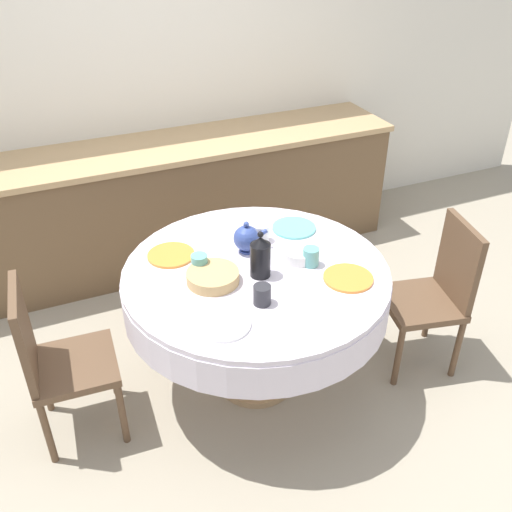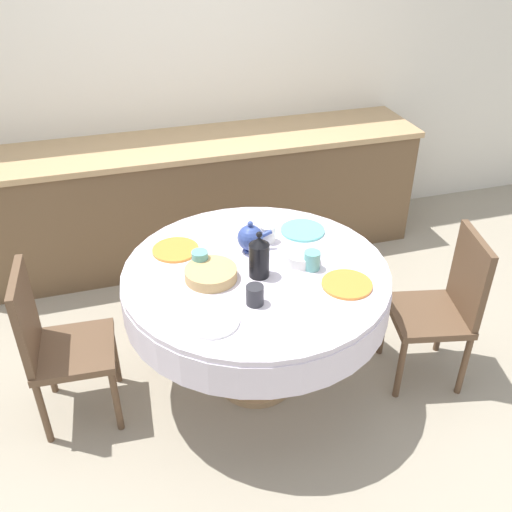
# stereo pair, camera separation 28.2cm
# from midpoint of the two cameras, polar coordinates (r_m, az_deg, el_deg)

# --- Properties ---
(ground_plane) EXTENTS (12.00, 12.00, 0.00)m
(ground_plane) POSITION_cam_midpoint_polar(r_m,az_deg,el_deg) (3.35, -2.46, -12.36)
(ground_plane) COLOR #9E937F
(wall_back) EXTENTS (7.00, 0.05, 2.60)m
(wall_back) POSITION_cam_midpoint_polar(r_m,az_deg,el_deg) (4.25, -12.23, 17.42)
(wall_back) COLOR silver
(wall_back) RESTS_ON ground_plane
(kitchen_counter) EXTENTS (3.24, 0.64, 0.90)m
(kitchen_counter) POSITION_cam_midpoint_polar(r_m,az_deg,el_deg) (4.24, -9.89, 5.32)
(kitchen_counter) COLOR brown
(kitchen_counter) RESTS_ON ground_plane
(dining_table) EXTENTS (1.36, 1.36, 0.77)m
(dining_table) POSITION_cam_midpoint_polar(r_m,az_deg,el_deg) (2.93, -2.75, -3.44)
(dining_table) COLOR tan
(dining_table) RESTS_ON ground_plane
(chair_left) EXTENTS (0.48, 0.48, 0.90)m
(chair_left) POSITION_cam_midpoint_polar(r_m,az_deg,el_deg) (3.29, 15.22, -3.38)
(chair_left) COLOR brown
(chair_left) RESTS_ON ground_plane
(chair_right) EXTENTS (0.42, 0.42, 0.90)m
(chair_right) POSITION_cam_midpoint_polar(r_m,az_deg,el_deg) (2.96, -22.11, -9.49)
(chair_right) COLOR brown
(chair_right) RESTS_ON ground_plane
(plate_near_left) EXTENTS (0.25, 0.25, 0.01)m
(plate_near_left) POSITION_cam_midpoint_polar(r_m,az_deg,el_deg) (2.52, -6.52, -6.88)
(plate_near_left) COLOR white
(plate_near_left) RESTS_ON dining_table
(cup_near_left) EXTENTS (0.08, 0.08, 0.10)m
(cup_near_left) POSITION_cam_midpoint_polar(r_m,az_deg,el_deg) (2.60, -2.48, -4.02)
(cup_near_left) COLOR #28282D
(cup_near_left) RESTS_ON dining_table
(plate_near_right) EXTENTS (0.25, 0.25, 0.01)m
(plate_near_right) POSITION_cam_midpoint_polar(r_m,az_deg,el_deg) (2.80, 6.38, -2.30)
(plate_near_right) COLOR orange
(plate_near_right) RESTS_ON dining_table
(cup_near_right) EXTENTS (0.08, 0.08, 0.10)m
(cup_near_right) POSITION_cam_midpoint_polar(r_m,az_deg,el_deg) (2.87, 2.73, -0.17)
(cup_near_right) COLOR #5BA39E
(cup_near_right) RESTS_ON dining_table
(plate_far_left) EXTENTS (0.25, 0.25, 0.01)m
(plate_far_left) POSITION_cam_midpoint_polar(r_m,az_deg,el_deg) (3.01, -11.16, 0.01)
(plate_far_left) COLOR orange
(plate_far_left) RESTS_ON dining_table
(cup_far_left) EXTENTS (0.08, 0.08, 0.10)m
(cup_far_left) POSITION_cam_midpoint_polar(r_m,az_deg,el_deg) (2.84, -8.50, -0.84)
(cup_far_left) COLOR #5BA39E
(cup_far_left) RESTS_ON dining_table
(plate_far_right) EXTENTS (0.25, 0.25, 0.01)m
(plate_far_right) POSITION_cam_midpoint_polar(r_m,az_deg,el_deg) (3.20, 1.31, 2.76)
(plate_far_right) COLOR #60BCB7
(plate_far_right) RESTS_ON dining_table
(cup_far_right) EXTENTS (0.08, 0.08, 0.10)m
(cup_far_right) POSITION_cam_midpoint_polar(r_m,az_deg,el_deg) (3.07, -2.08, 2.23)
(cup_far_right) COLOR white
(cup_far_right) RESTS_ON dining_table
(coffee_carafe) EXTENTS (0.10, 0.10, 0.25)m
(coffee_carafe) POSITION_cam_midpoint_polar(r_m,az_deg,el_deg) (2.76, -2.54, -0.18)
(coffee_carafe) COLOR black
(coffee_carafe) RESTS_ON dining_table
(teapot) EXTENTS (0.19, 0.14, 0.18)m
(teapot) POSITION_cam_midpoint_polar(r_m,az_deg,el_deg) (2.96, -3.67, 1.70)
(teapot) COLOR #33478E
(teapot) RESTS_ON dining_table
(bread_basket) EXTENTS (0.26, 0.26, 0.06)m
(bread_basket) POSITION_cam_midpoint_polar(r_m,az_deg,el_deg) (2.78, -7.25, -2.17)
(bread_basket) COLOR tan
(bread_basket) RESTS_ON dining_table
(fruit_bowl) EXTENTS (0.17, 0.17, 0.06)m
(fruit_bowl) POSITION_cam_midpoint_polar(r_m,az_deg,el_deg) (2.92, 1.63, 0.04)
(fruit_bowl) COLOR silver
(fruit_bowl) RESTS_ON dining_table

